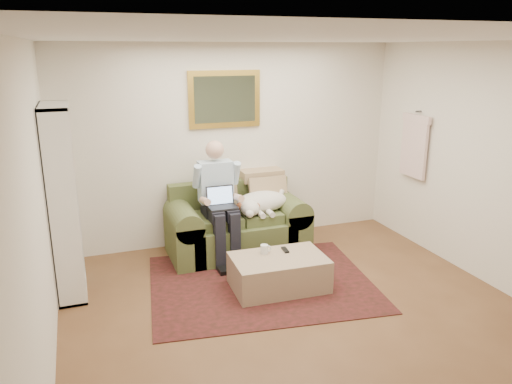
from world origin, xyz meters
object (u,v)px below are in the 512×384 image
laptop (221,201)px  ottoman (279,273)px  seated_man (220,203)px  sofa (237,229)px  sleeping_dog (262,202)px  coffee_mug (264,249)px  bookshelf (63,202)px

laptop → ottoman: laptop is taller
seated_man → sofa: bearing=31.5°
laptop → sleeping_dog: bearing=13.6°
sofa → coffee_mug: bearing=-90.2°
sofa → ottoman: bearing=-84.5°
sleeping_dog → ottoman: 1.17m
laptop → bookshelf: bearing=-173.4°
coffee_mug → bookshelf: size_ratio=0.05×
sofa → ottoman: 1.15m
coffee_mug → sleeping_dog: bearing=70.9°
seated_man → laptop: (-0.00, -0.07, 0.04)m
sleeping_dog → bookshelf: size_ratio=0.36×
seated_man → sleeping_dog: bearing=7.1°
sleeping_dog → coffee_mug: 0.99m
seated_man → sleeping_dog: seated_man is taller
sofa → seated_man: size_ratio=1.19×
ottoman → bookshelf: size_ratio=0.50×
laptop → coffee_mug: size_ratio=3.36×
seated_man → laptop: size_ratio=4.33×
sofa → coffee_mug: sofa is taller
ottoman → coffee_mug: coffee_mug is taller
ottoman → laptop: bearing=112.0°
bookshelf → laptop: bearing=6.6°
seated_man → coffee_mug: size_ratio=14.57×
coffee_mug → ottoman: bearing=-52.4°
sleeping_dog → bookshelf: bookshelf is taller
sofa → laptop: (-0.26, -0.23, 0.46)m
sleeping_dog → ottoman: size_ratio=0.71×
sofa → sleeping_dog: 0.49m
coffee_mug → bookshelf: (-2.00, 0.57, 0.59)m
sleeping_dog → bookshelf: (-2.31, -0.34, 0.34)m
ottoman → bookshelf: 2.38m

